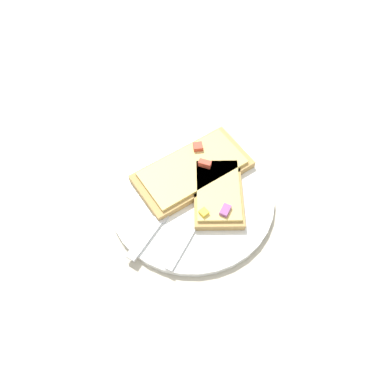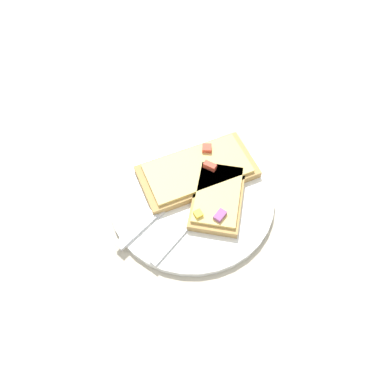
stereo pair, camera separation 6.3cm
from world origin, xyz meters
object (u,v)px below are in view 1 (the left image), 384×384
object	(u,v)px
fork	(206,205)
knife	(162,215)
pizza_slice_corner	(218,193)
plate	(192,197)
pizza_slice_main	(193,170)

from	to	relation	value
fork	knife	distance (m)	0.08
knife	pizza_slice_corner	distance (m)	0.10
plate	pizza_slice_main	bearing A→B (deg)	16.92
plate	fork	size ratio (longest dim) A/B	1.23
pizza_slice_main	pizza_slice_corner	bearing A→B (deg)	98.84
pizza_slice_corner	plate	bearing A→B (deg)	88.34
knife	pizza_slice_corner	bearing A→B (deg)	-35.74
knife	fork	bearing A→B (deg)	-43.95
plate	knife	bearing A→B (deg)	147.84
fork	pizza_slice_main	world-z (taller)	pizza_slice_main
plate	fork	world-z (taller)	fork
knife	pizza_slice_main	xyz separation A→B (m)	(0.10, -0.02, 0.01)
plate	knife	world-z (taller)	knife
pizza_slice_main	pizza_slice_corner	distance (m)	0.06
fork	pizza_slice_corner	size ratio (longest dim) A/B	1.50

